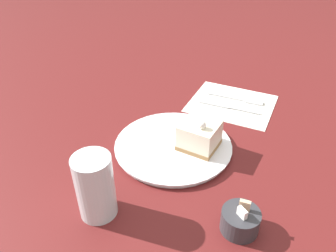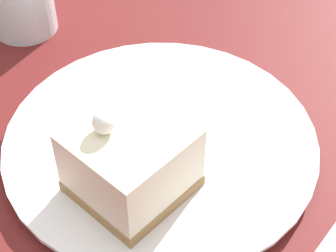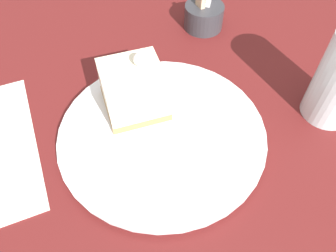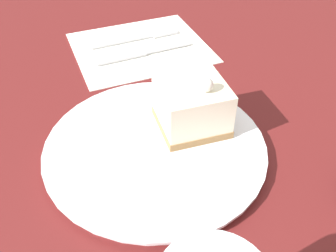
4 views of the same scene
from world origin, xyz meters
The scene contains 4 objects.
ground_plane centered at (0.00, 0.00, 0.00)m, with size 4.00×4.00×0.00m, color #5B1919.
plate centered at (0.04, -0.02, 0.01)m, with size 0.29×0.29×0.01m.
cake_slice centered at (0.01, 0.03, 0.05)m, with size 0.10×0.10×0.08m.
sugar_bowl centered at (0.16, 0.22, 0.02)m, with size 0.07×0.07×0.07m.
Camera 3 is at (-0.00, -0.29, 0.38)m, focal length 35.00 mm.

